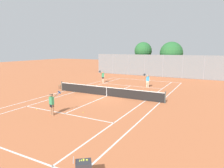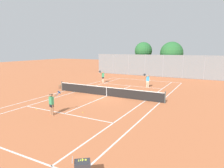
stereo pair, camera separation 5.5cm
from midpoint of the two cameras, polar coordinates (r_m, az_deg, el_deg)
name	(u,v)px [view 1 (the left image)]	position (r m, az deg, el deg)	size (l,w,h in m)	color
ground_plane	(107,96)	(20.50, -1.62, -3.44)	(120.00, 120.00, 0.00)	#BC663D
court_line_markings	(107,96)	(20.50, -1.62, -3.43)	(11.10, 23.90, 0.01)	silver
tennis_net	(107,91)	(20.39, -1.63, -2.05)	(12.00, 0.10, 1.07)	#474C47
player_near_side	(52,103)	(15.10, -16.92, -5.16)	(0.77, 0.71, 1.77)	#936B4C
player_far_left	(103,76)	(28.35, -2.66, 2.22)	(0.60, 0.79, 1.77)	#D8A884
player_far_right	(148,80)	(25.24, 10.08, 1.11)	(0.66, 0.73, 1.77)	beige
loose_tennis_ball_0	(109,92)	(22.19, -0.81, -2.31)	(0.07, 0.07, 0.07)	#D1DB33
loose_tennis_ball_1	(83,112)	(15.38, -8.39, -8.02)	(0.07, 0.07, 0.07)	#D1DB33
loose_tennis_ball_2	(36,109)	(17.03, -20.87, -6.80)	(0.07, 0.07, 0.07)	#D1DB33
courtside_bench	(63,85)	(25.32, -13.79, -0.19)	(0.36, 1.50, 0.47)	olive
back_fence	(154,66)	(35.58, 11.78, 5.17)	(22.50, 0.08, 3.79)	gray
tree_behind_left	(144,51)	(38.51, 8.98, 9.20)	(3.24, 3.24, 6.03)	brown
tree_behind_right	(171,54)	(37.07, 16.44, 8.33)	(4.00, 4.00, 6.02)	brown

